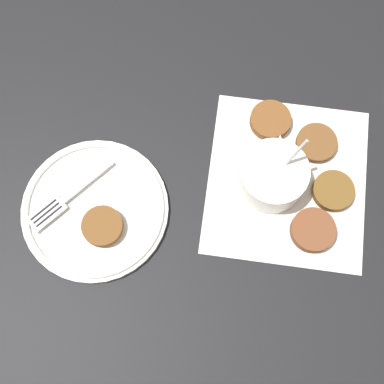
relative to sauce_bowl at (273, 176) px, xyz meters
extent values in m
plane|color=black|center=(-0.02, -0.06, -0.03)|extent=(4.00, 4.00, 0.00)
cube|color=silver|center=(0.01, -0.03, -0.03)|extent=(0.29, 0.27, 0.00)
cylinder|color=white|center=(0.00, 0.00, 0.00)|extent=(0.11, 0.11, 0.06)
cylinder|color=#B23D23|center=(0.00, 0.00, -0.01)|extent=(0.09, 0.09, 0.03)
cone|color=white|center=(0.05, 0.00, 0.02)|extent=(0.02, 0.02, 0.02)
cylinder|color=silver|center=(0.02, -0.02, 0.04)|extent=(0.04, 0.04, 0.10)
cylinder|color=brown|center=(0.08, -0.06, -0.02)|extent=(0.07, 0.07, 0.01)
cylinder|color=brown|center=(0.10, 0.02, -0.02)|extent=(0.07, 0.07, 0.02)
cylinder|color=brown|center=(-0.07, -0.08, -0.02)|extent=(0.07, 0.07, 0.02)
cylinder|color=brown|center=(0.00, -0.10, -0.02)|extent=(0.07, 0.07, 0.01)
cylinder|color=white|center=(-0.10, 0.27, -0.02)|extent=(0.23, 0.23, 0.01)
torus|color=white|center=(-0.10, 0.27, -0.02)|extent=(0.22, 0.22, 0.01)
cylinder|color=brown|center=(-0.13, 0.24, -0.01)|extent=(0.06, 0.06, 0.01)
cube|color=silver|center=(-0.06, 0.29, -0.01)|extent=(0.09, 0.07, 0.00)
cube|color=silver|center=(-0.12, 0.34, -0.01)|extent=(0.07, 0.06, 0.00)
cube|color=black|center=(-0.12, 0.34, -0.01)|extent=(0.04, 0.03, 0.00)
cube|color=black|center=(-0.12, 0.34, -0.01)|extent=(0.04, 0.03, 0.00)
cube|color=black|center=(-0.13, 0.33, -0.01)|extent=(0.04, 0.03, 0.00)
camera|label=1|loc=(-0.29, 0.07, 0.79)|focal=50.00mm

